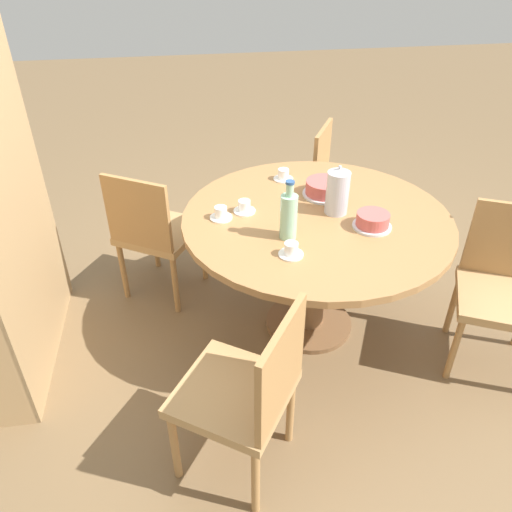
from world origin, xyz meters
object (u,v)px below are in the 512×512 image
Objects in this scene: chair_a at (155,231)px; cake_main at (325,188)px; water_bottle at (289,215)px; cup_d at (244,207)px; coffee_pot at (338,191)px; cake_second at (373,221)px; cup_b at (283,175)px; chair_b at (247,391)px; cup_c at (221,214)px; chair_c at (503,286)px; cup_a at (291,250)px; chair_d at (339,185)px.

chair_a is 3.58× the size of cake_main.
water_bottle reaches higher than cup_d.
coffee_pot reaches higher than cake_second.
coffee_pot is (-0.42, -0.94, 0.39)m from chair_a.
cake_main is 2.09× the size of cup_b.
chair_b is 7.50× the size of cup_d.
chair_a is at bearing 42.63° from cup_c.
coffee_pot reaches higher than chair_a.
chair_c reaches higher than cake_main.
cup_c is at bearing 35.97° from cup_a.
chair_c is at bearing -92.35° from cup_a.
cake_main is 2.09× the size of cup_c.
coffee_pot is at bearing -170.98° from chair_d.
cup_c is at bearing 105.53° from cake_main.
chair_b is 7.50× the size of cup_b.
chair_b is 1.22m from cake_main.
coffee_pot is 1.10× the size of cake_main.
coffee_pot reaches higher than cup_c.
cup_c is at bearing -170.86° from chair_c.
cup_c is 1.00× the size of cup_d.
chair_c is at bearing -126.73° from cake_main.
cup_b is (0.61, -0.10, -0.09)m from water_bottle.
coffee_pot reaches higher than cup_b.
chair_a is 1.31m from chair_b.
cake_main is 0.39m from cake_second.
chair_d is at bearing -27.48° from cup_a.
cake_second reaches higher than cup_a.
chair_b reaches higher than cup_a.
chair_d is 7.50× the size of cup_a.
cup_b is (0.22, 0.18, -0.01)m from cake_main.
cup_b is at bearing -45.86° from cup_c.
coffee_pot reaches higher than chair_b.
chair_c is at bearing -100.41° from water_bottle.
cake_second is at bearing -160.75° from chair_d.
cup_a is (-0.34, 0.31, -0.09)m from coffee_pot.
chair_c reaches higher than cup_c.
cake_second is at bearing -159.51° from cake_main.
chair_c and chair_d have the same top height.
chair_b is at bearing 151.18° from cup_a.
cake_second is at bearing -142.87° from coffee_pot.
cup_c is at bearing 110.84° from cup_d.
cup_c and cup_d have the same top height.
cake_second is at bearing -113.14° from cup_d.
chair_c is 1.12m from cup_a.
chair_a is 0.97m from water_bottle.
cup_c is at bearing 161.28° from chair_d.
chair_a is at bearing -130.17° from chair_b.
water_bottle is (0.64, -0.29, 0.39)m from chair_b.
cup_d is at bearing 163.88° from chair_d.
chair_b is 1.42m from chair_c.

